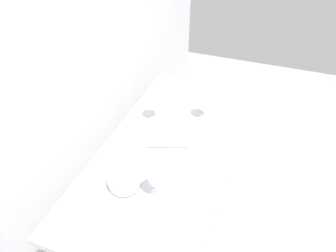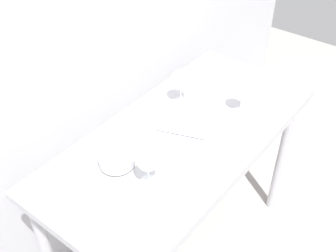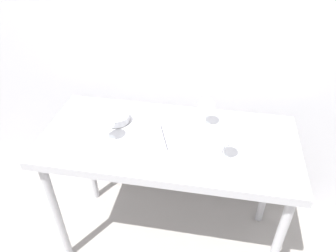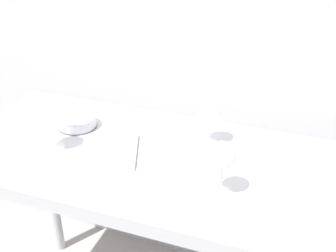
# 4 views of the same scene
# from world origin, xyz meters

# --- Properties ---
(back_wall) EXTENTS (3.80, 0.04, 2.60)m
(back_wall) POSITION_xyz_m (0.00, 0.49, 1.30)
(back_wall) COLOR #BABABF
(back_wall) RESTS_ON ground_plane
(steel_counter) EXTENTS (1.40, 0.65, 0.90)m
(steel_counter) POSITION_xyz_m (0.00, -0.01, 0.79)
(steel_counter) COLOR #B4B4B9
(steel_counter) RESTS_ON ground_plane
(wine_glass_near_left) EXTENTS (0.09, 0.09, 0.16)m
(wine_glass_near_left) POSITION_xyz_m (-0.32, -0.07, 1.01)
(wine_glass_near_left) COLOR white
(wine_glass_near_left) RESTS_ON steel_counter
(wine_glass_near_right) EXTENTS (0.08, 0.08, 0.17)m
(wine_glass_near_right) POSITION_xyz_m (0.30, -0.12, 1.03)
(wine_glass_near_right) COLOR white
(wine_glass_near_right) RESTS_ON steel_counter
(wine_glass_far_right) EXTENTS (0.09, 0.09, 0.18)m
(wine_glass_far_right) POSITION_xyz_m (0.18, 0.15, 1.03)
(wine_glass_far_right) COLOR white
(wine_glass_far_right) RESTS_ON steel_counter
(open_notebook) EXTENTS (0.38, 0.32, 0.01)m
(open_notebook) POSITION_xyz_m (-0.03, -0.01, 0.90)
(open_notebook) COLOR white
(open_notebook) RESTS_ON steel_counter
(tasting_sheet_upper) EXTENTS (0.25, 0.27, 0.00)m
(tasting_sheet_upper) POSITION_xyz_m (0.41, 0.10, 0.90)
(tasting_sheet_upper) COLOR white
(tasting_sheet_upper) RESTS_ON steel_counter
(tasting_bowl) EXTENTS (0.15, 0.15, 0.05)m
(tasting_bowl) POSITION_xyz_m (-0.32, 0.09, 0.93)
(tasting_bowl) COLOR #4C4C4C
(tasting_bowl) RESTS_ON steel_counter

